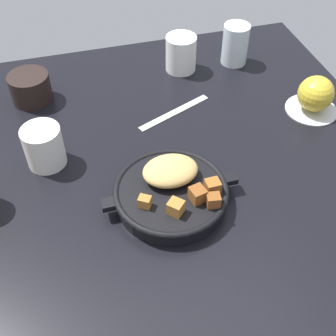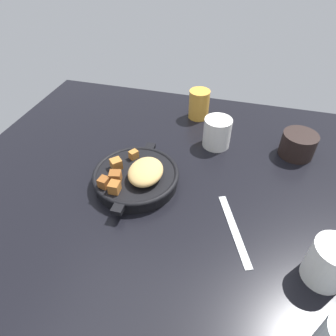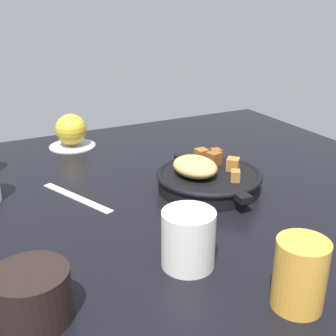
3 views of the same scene
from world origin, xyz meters
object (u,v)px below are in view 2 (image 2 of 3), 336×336
(white_creamer_pitcher, at_px, (329,263))
(coffee_mug_dark, at_px, (298,145))
(ceramic_mug_white, at_px, (217,133))
(juice_glass_amber, at_px, (199,104))
(cast_iron_skillet, at_px, (137,176))
(butter_knife, at_px, (234,229))

(white_creamer_pitcher, distance_m, coffee_mug_dark, 0.37)
(ceramic_mug_white, relative_size, juice_glass_amber, 0.92)
(cast_iron_skillet, relative_size, ceramic_mug_white, 2.98)
(coffee_mug_dark, bearing_deg, juice_glass_amber, -112.62)
(ceramic_mug_white, bearing_deg, white_creamer_pitcher, 35.01)
(ceramic_mug_white, distance_m, coffee_mug_dark, 0.22)
(white_creamer_pitcher, bearing_deg, ceramic_mug_white, -144.99)
(butter_knife, xyz_separation_m, white_creamer_pitcher, (0.06, 0.17, 0.04))
(white_creamer_pitcher, height_order, coffee_mug_dark, white_creamer_pitcher)
(juice_glass_amber, xyz_separation_m, coffee_mug_dark, (0.12, 0.30, -0.01))
(butter_knife, distance_m, white_creamer_pitcher, 0.18)
(cast_iron_skillet, bearing_deg, juice_glass_amber, 166.27)
(white_creamer_pitcher, xyz_separation_m, juice_glass_amber, (-0.49, -0.32, 0.00))
(butter_knife, relative_size, white_creamer_pitcher, 2.14)
(cast_iron_skillet, distance_m, ceramic_mug_white, 0.27)
(butter_knife, distance_m, ceramic_mug_white, 0.30)
(cast_iron_skillet, xyz_separation_m, juice_glass_amber, (-0.35, 0.09, 0.02))
(white_creamer_pitcher, bearing_deg, butter_knife, -111.28)
(butter_knife, bearing_deg, ceramic_mug_white, 172.93)
(white_creamer_pitcher, bearing_deg, cast_iron_skillet, -109.13)
(cast_iron_skillet, height_order, juice_glass_amber, juice_glass_amber)
(butter_knife, height_order, coffee_mug_dark, coffee_mug_dark)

